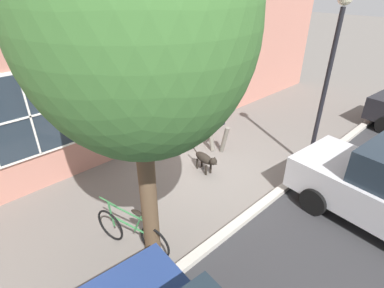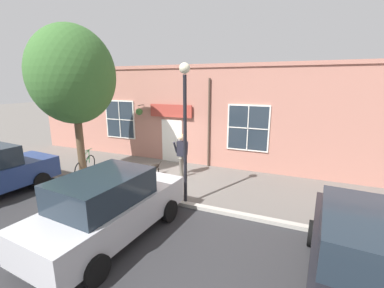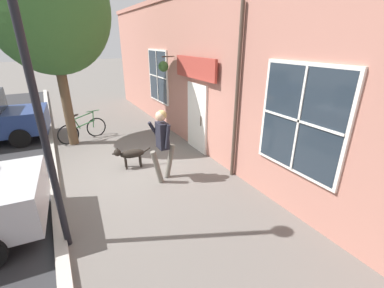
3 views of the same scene
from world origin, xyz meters
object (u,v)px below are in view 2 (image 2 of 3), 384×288
(parked_car_mid_block, at_px, (109,206))
(street_lamp, at_px, (185,115))
(dog_on_leash, at_px, (153,167))
(street_tree_by_curb, at_px, (73,77))
(leaning_bicycle, at_px, (85,165))
(parked_car_far_end, at_px, (366,258))
(pedestrian_walking, at_px, (181,151))

(parked_car_mid_block, xyz_separation_m, street_lamp, (-2.45, 0.98, 2.06))
(street_lamp, bearing_deg, dog_on_leash, -127.85)
(street_tree_by_curb, bearing_deg, parked_car_mid_block, 52.81)
(dog_on_leash, height_order, parked_car_mid_block, parked_car_mid_block)
(leaning_bicycle, relative_size, parked_car_far_end, 0.38)
(street_tree_by_curb, bearing_deg, leaning_bicycle, -148.12)
(pedestrian_walking, xyz_separation_m, parked_car_far_end, (4.56, 5.73, -0.23))
(dog_on_leash, bearing_deg, pedestrian_walking, 116.58)
(dog_on_leash, height_order, street_tree_by_curb, street_tree_by_curb)
(dog_on_leash, distance_m, leaning_bicycle, 3.02)
(dog_on_leash, distance_m, parked_car_mid_block, 4.47)
(parked_car_mid_block, bearing_deg, street_lamp, 158.22)
(pedestrian_walking, height_order, street_lamp, street_lamp)
(pedestrian_walking, distance_m, street_tree_by_curb, 5.09)
(leaning_bicycle, height_order, parked_car_far_end, parked_car_far_end)
(dog_on_leash, xyz_separation_m, parked_car_mid_block, (4.24, 1.33, 0.48))
(pedestrian_walking, distance_m, dog_on_leash, 1.39)
(street_tree_by_curb, bearing_deg, street_lamp, 83.17)
(pedestrian_walking, distance_m, street_lamp, 3.21)
(pedestrian_walking, relative_size, dog_on_leash, 1.71)
(parked_car_mid_block, distance_m, parked_car_far_end, 5.47)
(parked_car_far_end, bearing_deg, pedestrian_walking, -128.47)
(dog_on_leash, relative_size, parked_car_mid_block, 0.24)
(parked_car_mid_block, bearing_deg, pedestrian_walking, -176.86)
(dog_on_leash, xyz_separation_m, leaning_bicycle, (0.84, -2.90, -0.02))
(parked_car_mid_block, height_order, street_lamp, street_lamp)
(parked_car_far_end, bearing_deg, street_lamp, -116.32)
(pedestrian_walking, bearing_deg, parked_car_far_end, 51.53)
(parked_car_mid_block, bearing_deg, leaning_bicycle, -128.78)
(street_tree_by_curb, height_order, leaning_bicycle, street_tree_by_curb)
(pedestrian_walking, relative_size, leaning_bicycle, 1.09)
(parked_car_far_end, bearing_deg, parked_car_mid_block, -87.66)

